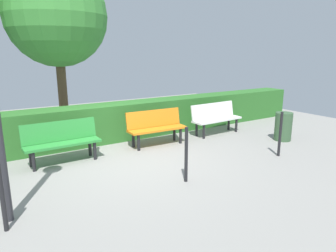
% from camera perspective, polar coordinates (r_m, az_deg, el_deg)
% --- Properties ---
extents(ground_plane, '(16.00, 16.00, 0.00)m').
position_cam_1_polar(ground_plane, '(6.60, -7.39, -6.46)').
color(ground_plane, gray).
extents(bench_white, '(1.58, 0.53, 0.86)m').
position_cam_1_polar(bench_white, '(8.71, 8.87, 1.71)').
color(bench_white, white).
rests_on(bench_white, ground_plane).
extents(bench_orange, '(1.49, 0.52, 0.86)m').
position_cam_1_polar(bench_orange, '(7.55, -2.28, 0.03)').
color(bench_orange, orange).
rests_on(bench_orange, ground_plane).
extents(bench_green, '(1.53, 0.48, 0.86)m').
position_cam_1_polar(bench_green, '(6.71, -19.26, -2.47)').
color(bench_green, '#2D8C38').
rests_on(bench_green, ground_plane).
extents(hedge_row, '(11.72, 0.76, 0.95)m').
position_cam_1_polar(hedge_row, '(8.35, -6.54, 1.24)').
color(hedge_row, '#2D6B28').
rests_on(hedge_row, ground_plane).
extents(tree_near, '(2.76, 2.76, 4.60)m').
position_cam_1_polar(tree_near, '(9.35, -20.12, 18.68)').
color(tree_near, brown).
rests_on(tree_near, ground_plane).
extents(railing_post_near, '(0.06, 0.06, 1.00)m').
position_cam_1_polar(railing_post_near, '(7.13, 20.23, -1.46)').
color(railing_post_near, black).
rests_on(railing_post_near, ground_plane).
extents(railing_post_mid, '(0.06, 0.06, 1.00)m').
position_cam_1_polar(railing_post_mid, '(5.38, 3.42, -5.39)').
color(railing_post_mid, black).
rests_on(railing_post_mid, ground_plane).
extents(railing_post_far, '(0.06, 0.06, 1.00)m').
position_cam_1_polar(railing_post_far, '(4.46, -28.63, -11.26)').
color(railing_post_far, black).
rests_on(railing_post_far, ground_plane).
extents(trash_bin, '(0.43, 0.43, 0.74)m').
position_cam_1_polar(trash_bin, '(8.51, 20.74, -0.08)').
color(trash_bin, '#385938').
rests_on(trash_bin, ground_plane).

